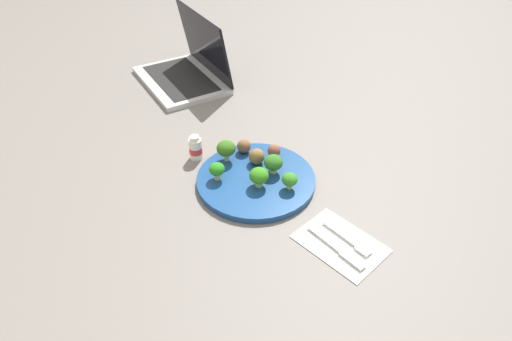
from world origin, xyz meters
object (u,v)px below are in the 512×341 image
at_px(broccoli_floret_front_left, 273,163).
at_px(broccoli_floret_near_rim, 217,170).
at_px(yogurt_bottle, 196,148).
at_px(broccoli_floret_center, 227,148).
at_px(laptop, 188,70).
at_px(knife, 338,248).
at_px(meatball_back_left, 274,151).
at_px(fork, 349,239).
at_px(broccoli_floret_mid_right, 290,180).
at_px(broccoli_floret_back_right, 259,176).
at_px(meatball_near_rim, 244,146).
at_px(meatball_back_right, 257,156).
at_px(napkin, 340,243).
at_px(plate, 256,180).

distance_m(broccoli_floret_front_left, broccoli_floret_near_rim, 0.13).
bearing_deg(yogurt_bottle, broccoli_floret_center, 24.03).
relative_size(broccoli_floret_front_left, broccoli_floret_near_rim, 1.10).
bearing_deg(broccoli_floret_front_left, yogurt_bottle, -159.34).
distance_m(broccoli_floret_near_rim, laptop, 0.55).
bearing_deg(knife, broccoli_floret_near_rim, -176.52).
xyz_separation_m(meatball_back_left, fork, (0.29, -0.10, -0.02)).
xyz_separation_m(broccoli_floret_front_left, broccoli_floret_center, (-0.12, -0.04, 0.01)).
bearing_deg(broccoli_floret_center, broccoli_floret_mid_right, 6.04).
xyz_separation_m(fork, knife, (-0.00, -0.04, -0.00)).
relative_size(broccoli_floret_back_right, meatball_near_rim, 1.36).
bearing_deg(broccoli_floret_center, meatball_back_right, 31.91).
relative_size(broccoli_floret_mid_right, broccoli_floret_back_right, 0.86).
height_order(broccoli_floret_center, fork, broccoli_floret_center).
relative_size(broccoli_floret_front_left, fork, 0.39).
bearing_deg(knife, broccoli_floret_mid_right, 159.58).
xyz_separation_m(broccoli_floret_front_left, broccoli_floret_back_right, (0.01, -0.06, -0.00)).
relative_size(broccoli_floret_mid_right, laptop, 0.11).
xyz_separation_m(broccoli_floret_mid_right, broccoli_floret_back_right, (-0.06, -0.04, 0.00)).
height_order(broccoli_floret_mid_right, napkin, broccoli_floret_mid_right).
bearing_deg(broccoli_floret_near_rim, meatball_near_rim, 103.65).
relative_size(fork, knife, 0.83).
bearing_deg(meatball_back_right, knife, -16.14).
relative_size(broccoli_floret_front_left, meatball_near_rim, 1.36).
bearing_deg(broccoli_floret_back_right, plate, 145.49).
bearing_deg(meatball_back_left, yogurt_bottle, -141.20).
bearing_deg(yogurt_bottle, knife, -1.75).
height_order(broccoli_floret_mid_right, broccoli_floret_near_rim, broccoli_floret_near_rim).
xyz_separation_m(meatball_back_left, knife, (0.29, -0.14, -0.02)).
distance_m(broccoli_floret_near_rim, yogurt_bottle, 0.12).
relative_size(meatball_near_rim, meatball_back_left, 1.07).
xyz_separation_m(broccoli_floret_center, meatball_near_rim, (0.01, 0.05, -0.02)).
xyz_separation_m(meatball_back_right, knife, (0.30, -0.09, -0.03)).
bearing_deg(yogurt_bottle, napkin, 0.70).
distance_m(broccoli_floret_mid_right, meatball_near_rim, 0.18).
relative_size(broccoli_floret_center, napkin, 0.32).
height_order(meatball_back_right, yogurt_bottle, yogurt_bottle).
distance_m(broccoli_floret_mid_right, fork, 0.19).
distance_m(fork, yogurt_bottle, 0.45).
bearing_deg(yogurt_bottle, broccoli_floret_mid_right, 11.76).
bearing_deg(broccoli_floret_center, napkin, -4.74).
bearing_deg(broccoli_floret_mid_right, broccoli_floret_near_rim, -148.89).
relative_size(broccoli_floret_front_left, knife, 0.32).
distance_m(broccoli_floret_center, broccoli_floret_near_rim, 0.08).
relative_size(plate, broccoli_floret_near_rim, 6.52).
distance_m(broccoli_floret_near_rim, fork, 0.34).
relative_size(broccoli_floret_front_left, meatball_back_left, 1.46).
bearing_deg(plate, laptop, 155.94).
relative_size(broccoli_floret_front_left, meatball_back_right, 1.21).
distance_m(broccoli_floret_back_right, napkin, 0.24).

